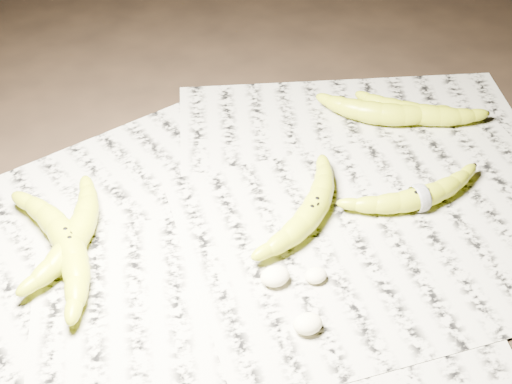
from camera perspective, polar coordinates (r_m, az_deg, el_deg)
name	(u,v)px	position (r m, az deg, el deg)	size (l,w,h in m)	color
ground	(268,222)	(0.98, 0.96, -2.38)	(3.00, 3.00, 0.00)	black
newspaper_patch	(281,223)	(0.98, 1.98, -2.49)	(0.90, 0.70, 0.01)	#AEAB95
banana_left_a	(68,242)	(0.95, -14.84, -3.86)	(0.22, 0.06, 0.04)	#B0C218
banana_left_b	(77,233)	(0.96, -14.13, -3.17)	(0.19, 0.06, 0.04)	#B0C218
banana_center	(313,209)	(0.97, 4.56, -1.36)	(0.20, 0.06, 0.04)	#B0C218
banana_taped	(420,196)	(1.01, 12.96, -0.31)	(0.19, 0.05, 0.03)	#B0C218
banana_upper_a	(419,112)	(1.17, 12.87, 6.28)	(0.18, 0.06, 0.03)	#B0C218
banana_upper_b	(382,112)	(1.16, 10.03, 6.34)	(0.18, 0.06, 0.04)	#B0C218
measuring_tape	(420,196)	(1.01, 12.96, -0.31)	(0.04, 0.04, 0.00)	white
flesh_chunk_a	(275,274)	(0.89, 1.54, -6.58)	(0.04, 0.03, 0.02)	beige
flesh_chunk_b	(308,322)	(0.85, 4.18, -10.30)	(0.04, 0.03, 0.02)	beige
flesh_chunk_c	(316,273)	(0.90, 4.81, -6.50)	(0.03, 0.02, 0.02)	beige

